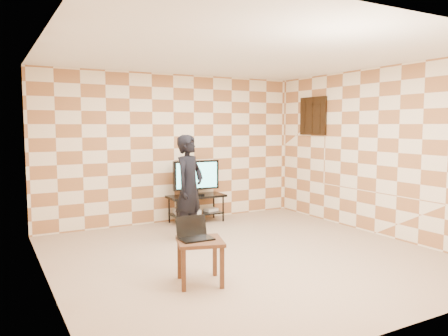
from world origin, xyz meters
The scene contains 14 objects.
floor centered at (0.00, 0.00, 0.00)m, with size 5.00×5.00×0.00m, color #9F8770.
wall_back centered at (0.00, 2.50, 1.35)m, with size 5.00×0.02×2.70m, color #F5E3C1.
wall_front centered at (0.00, -2.50, 1.35)m, with size 5.00×0.02×2.70m, color #F5E3C1.
wall_left centered at (-2.50, 0.00, 1.35)m, with size 0.02×5.00×2.70m, color #F5E3C1.
wall_right centered at (2.50, 0.00, 1.35)m, with size 0.02×5.00×2.70m, color #F5E3C1.
ceiling centered at (0.00, 0.00, 2.70)m, with size 5.00×5.00×0.02m, color white.
wall_art centered at (2.47, 1.55, 1.95)m, with size 0.04×0.72×0.72m.
tv_stand centered at (0.30, 2.20, 0.37)m, with size 1.04×0.47×0.50m.
tv centered at (0.30, 2.19, 0.85)m, with size 0.88×0.18×0.64m.
dvd_player centered at (0.12, 2.21, 0.21)m, with size 0.46×0.33×0.08m, color silver.
game_console centered at (0.61, 2.21, 0.20)m, with size 0.23×0.17×0.05m, color silver.
side_table centered at (-1.00, -0.66, 0.41)m, with size 0.62×0.62×0.50m.
laptop centered at (-1.04, -0.58, 0.55)m, with size 0.37×0.29×0.25m.
person centered at (-0.31, 1.15, 0.81)m, with size 0.59×0.39×1.63m, color black.
Camera 1 is at (-3.08, -4.95, 1.77)m, focal length 35.00 mm.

